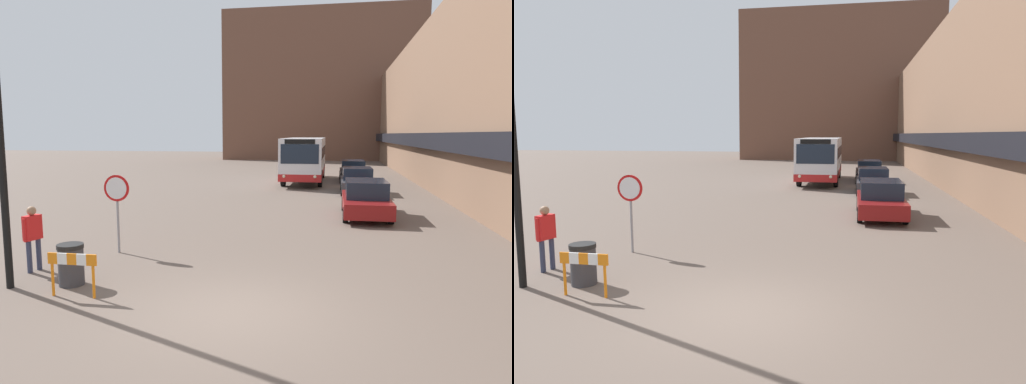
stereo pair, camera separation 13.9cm
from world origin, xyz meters
The scene contains 12 objects.
ground_plane centered at (0.00, 0.00, 0.00)m, with size 160.00×160.00×0.00m, color #66564C.
building_row_right centered at (9.98, 24.00, 5.30)m, with size 5.50×60.00×10.63m.
building_backdrop_far centered at (0.00, 55.65, 9.78)m, with size 26.00×8.00×19.55m.
city_bus centered at (-0.23, 24.76, 1.74)m, with size 2.69×10.28×3.15m.
parked_car_front centered at (3.20, 11.06, 0.75)m, with size 1.91×4.64×1.52m.
parked_car_middle centered at (3.20, 18.78, 0.75)m, with size 1.89×4.53×1.50m.
parked_car_back centered at (3.20, 25.45, 0.78)m, with size 1.87×4.89×1.55m.
stop_sign centered at (-4.23, 3.83, 1.64)m, with size 0.76×0.08×2.27m.
street_lamp centered at (-4.95, 0.56, 4.22)m, with size 1.46×0.36×6.87m.
pedestrian centered at (-5.48, 1.78, 0.99)m, with size 0.29×0.53×1.65m.
trash_bin centered at (-3.98, 0.99, 0.48)m, with size 0.59×0.59×0.95m.
construction_barricade centered at (-3.49, 0.28, 0.67)m, with size 1.10×0.06×0.94m.
Camera 2 is at (2.02, -8.19, 3.42)m, focal length 32.00 mm.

